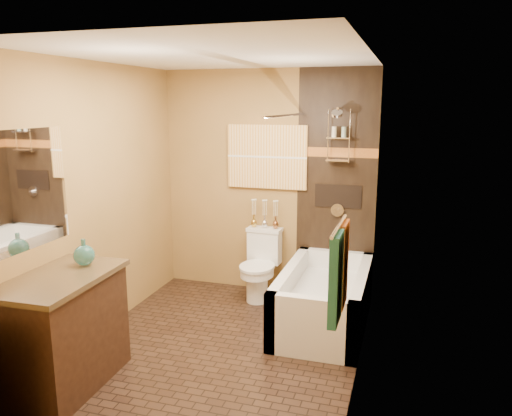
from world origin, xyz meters
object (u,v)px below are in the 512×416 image
at_px(sunset_painting, 267,157).
at_px(vanity, 62,331).
at_px(bathtub, 324,303).
at_px(toilet, 260,265).

relative_size(sunset_painting, vanity, 0.88).
bearing_deg(bathtub, toilet, 149.48).
bearing_deg(toilet, vanity, -110.50).
bearing_deg(vanity, toilet, 64.77).
distance_m(toilet, vanity, 2.32).
relative_size(sunset_painting, toilet, 1.18).
xyz_separation_m(toilet, vanity, (-0.93, -2.13, 0.06)).
bearing_deg(vanity, sunset_painting, 67.07).
relative_size(bathtub, toilet, 1.97).
xyz_separation_m(sunset_painting, bathtub, (0.80, -0.73, -1.33)).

